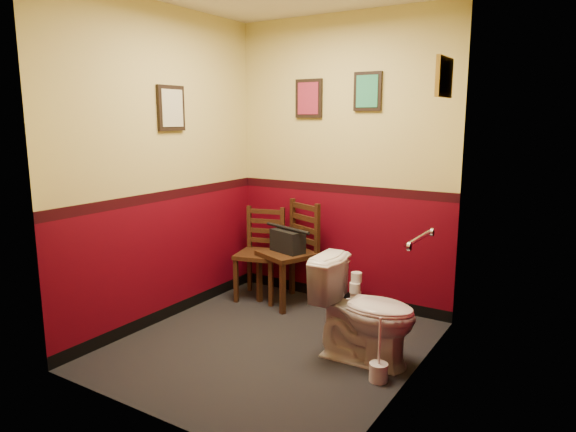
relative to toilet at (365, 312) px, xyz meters
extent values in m
cube|color=black|center=(-0.72, -0.16, -0.38)|extent=(2.20, 2.40, 0.00)
cube|color=#50030F|center=(-0.72, 1.04, 0.97)|extent=(2.20, 0.00, 2.70)
cube|color=#50030F|center=(-0.72, -1.36, 0.97)|extent=(2.20, 0.00, 2.70)
cube|color=#50030F|center=(-1.82, -0.16, 0.97)|extent=(0.00, 2.40, 2.70)
cube|color=#50030F|center=(0.38, -0.16, 0.97)|extent=(0.00, 2.40, 2.70)
cylinder|color=silver|center=(0.35, 0.09, 0.57)|extent=(0.03, 0.50, 0.03)
cylinder|color=silver|center=(0.37, -0.16, 0.57)|extent=(0.02, 0.06, 0.06)
cylinder|color=silver|center=(0.37, 0.34, 0.57)|extent=(0.02, 0.06, 0.06)
cube|color=black|center=(-1.07, 1.03, 1.57)|extent=(0.28, 0.03, 0.36)
cube|color=maroon|center=(-1.07, 1.01, 1.57)|extent=(0.22, 0.01, 0.30)
cube|color=black|center=(-0.47, 1.03, 1.62)|extent=(0.26, 0.03, 0.34)
cube|color=#2A865F|center=(-0.47, 1.01, 1.62)|extent=(0.20, 0.01, 0.28)
cube|color=black|center=(-1.80, -0.06, 1.47)|extent=(0.03, 0.30, 0.38)
cube|color=beige|center=(-1.79, -0.06, 1.47)|extent=(0.01, 0.24, 0.31)
cube|color=olive|center=(0.36, 0.44, 1.67)|extent=(0.03, 0.34, 0.28)
cube|color=beige|center=(0.35, 0.44, 1.67)|extent=(0.01, 0.28, 0.22)
imported|color=white|center=(0.00, 0.00, 0.00)|extent=(0.78, 0.46, 0.75)
cylinder|color=silver|center=(0.22, -0.24, -0.31)|extent=(0.13, 0.13, 0.13)
cylinder|color=silver|center=(0.22, -0.24, -0.10)|extent=(0.02, 0.02, 0.36)
cube|color=#402413|center=(-1.42, 0.69, 0.07)|extent=(0.51, 0.51, 0.04)
cube|color=#402413|center=(-1.55, 0.47, -0.15)|extent=(0.05, 0.05, 0.45)
cube|color=#402413|center=(-1.64, 0.81, -0.15)|extent=(0.05, 0.05, 0.45)
cube|color=#402413|center=(-1.20, 0.56, -0.15)|extent=(0.05, 0.05, 0.45)
cube|color=#402413|center=(-1.29, 0.90, -0.15)|extent=(0.05, 0.05, 0.45)
cube|color=#402413|center=(-1.64, 0.82, 0.29)|extent=(0.05, 0.04, 0.45)
cube|color=#402413|center=(-1.29, 0.91, 0.29)|extent=(0.05, 0.04, 0.45)
cube|color=#402413|center=(-1.47, 0.86, 0.17)|extent=(0.33, 0.11, 0.04)
cube|color=#402413|center=(-1.47, 0.86, 0.27)|extent=(0.33, 0.11, 0.04)
cube|color=#402413|center=(-1.47, 0.86, 0.37)|extent=(0.33, 0.11, 0.04)
cube|color=#402413|center=(-1.47, 0.86, 0.47)|extent=(0.33, 0.11, 0.04)
cube|color=#402413|center=(-1.11, 0.71, 0.12)|extent=(0.60, 0.60, 0.04)
cube|color=#402413|center=(-1.37, 0.60, -0.13)|extent=(0.06, 0.06, 0.49)
cube|color=#402413|center=(-1.22, 0.96, -0.13)|extent=(0.06, 0.06, 0.49)
cube|color=#402413|center=(-1.00, 0.45, -0.13)|extent=(0.06, 0.06, 0.49)
cube|color=#402413|center=(-0.85, 0.82, -0.13)|extent=(0.06, 0.06, 0.49)
cube|color=#402413|center=(-1.21, 0.97, 0.36)|extent=(0.05, 0.05, 0.49)
cube|color=#402413|center=(-0.85, 0.82, 0.36)|extent=(0.05, 0.05, 0.49)
cube|color=#402413|center=(-1.03, 0.89, 0.22)|extent=(0.35, 0.17, 0.05)
cube|color=#402413|center=(-1.03, 0.89, 0.33)|extent=(0.35, 0.17, 0.05)
cube|color=#402413|center=(-1.03, 0.89, 0.44)|extent=(0.35, 0.17, 0.05)
cube|color=#402413|center=(-1.03, 0.89, 0.55)|extent=(0.35, 0.17, 0.05)
cube|color=black|center=(-1.11, 0.71, 0.24)|extent=(0.37, 0.26, 0.21)
cylinder|color=black|center=(-1.11, 0.71, 0.37)|extent=(0.29, 0.11, 0.03)
cylinder|color=silver|center=(-0.52, 0.88, -0.33)|extent=(0.10, 0.10, 0.09)
cylinder|color=silver|center=(-0.41, 0.88, -0.33)|extent=(0.10, 0.10, 0.09)
cylinder|color=silver|center=(-0.47, 0.88, -0.24)|extent=(0.10, 0.10, 0.09)
cylinder|color=silver|center=(-0.47, 0.86, -0.15)|extent=(0.10, 0.10, 0.09)
cylinder|color=silver|center=(-0.47, 0.88, -0.06)|extent=(0.10, 0.10, 0.09)
camera|label=1|loc=(1.41, -3.30, 1.39)|focal=32.00mm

